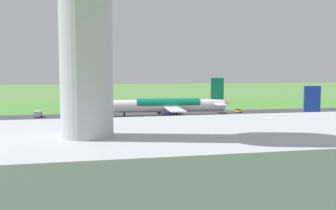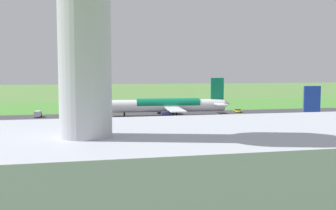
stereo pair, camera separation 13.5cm
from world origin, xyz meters
name	(u,v)px [view 1 (the left image)]	position (x,y,z in m)	size (l,w,h in m)	color
ground_plane	(191,115)	(0.00, 0.00, 0.00)	(800.00, 800.00, 0.00)	#547F3D
runway_asphalt	(191,115)	(0.00, 0.00, 0.03)	(600.00, 31.83, 0.06)	#38383D
apron_concrete	(247,136)	(0.00, 57.09, 0.03)	(440.00, 110.00, 0.05)	gray
grass_verge_foreground	(168,106)	(0.00, -45.02, 0.02)	(600.00, 80.00, 0.04)	#478534
airliner_main	(169,105)	(9.75, 0.03, 4.35)	(54.15, 44.35, 15.88)	white
airliner_parked_mid	(248,124)	(1.18, 60.71, 3.97)	(49.76, 40.65, 14.54)	white
service_truck_baggage	(38,114)	(62.85, -5.97, 1.40)	(2.71, 5.96, 2.65)	black
service_car_ops	(238,111)	(-23.20, -4.75, 0.84)	(2.97, 4.55, 1.62)	gold
no_stopping_sign	(156,103)	(6.11, -46.79, 1.72)	(0.60, 0.10, 2.93)	slate
traffic_cone_orange	(149,106)	(9.65, -45.93, 0.28)	(0.40, 0.40, 0.55)	orange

